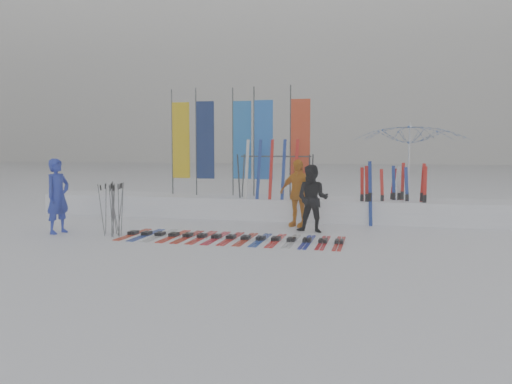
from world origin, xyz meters
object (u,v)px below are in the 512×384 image
(ski_row, at_px, (231,237))
(person_blue, at_px, (58,196))
(person_yellow, at_px, (298,193))
(tent_canopy, at_px, (410,171))
(person_black, at_px, (313,199))
(ski_rack, at_px, (276,171))

(ski_row, bearing_deg, person_blue, -176.99)
(person_yellow, distance_m, tent_canopy, 3.41)
(tent_canopy, bearing_deg, person_black, -131.86)
(person_yellow, xyz_separation_m, tent_canopy, (2.85, 1.80, 0.52))
(person_black, xyz_separation_m, tent_canopy, (2.36, 2.63, 0.58))
(person_black, bearing_deg, tent_canopy, 56.22)
(person_black, xyz_separation_m, ski_rack, (-1.29, 1.92, 0.58))
(person_black, relative_size, ski_row, 0.33)
(person_blue, relative_size, ski_row, 0.36)
(ski_row, bearing_deg, ski_rack, 83.59)
(person_blue, bearing_deg, person_black, -64.59)
(ski_row, height_order, ski_rack, ski_rack)
(person_yellow, distance_m, ski_rack, 1.44)
(ski_row, bearing_deg, person_yellow, 61.49)
(person_black, relative_size, tent_canopy, 0.52)
(ski_row, distance_m, ski_rack, 3.50)
(tent_canopy, bearing_deg, ski_row, -135.59)
(person_yellow, relative_size, ski_rack, 0.84)
(person_blue, bearing_deg, ski_row, -76.15)
(person_yellow, bearing_deg, ski_row, -99.14)
(person_black, distance_m, person_yellow, 0.97)
(tent_canopy, relative_size, ski_row, 0.63)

